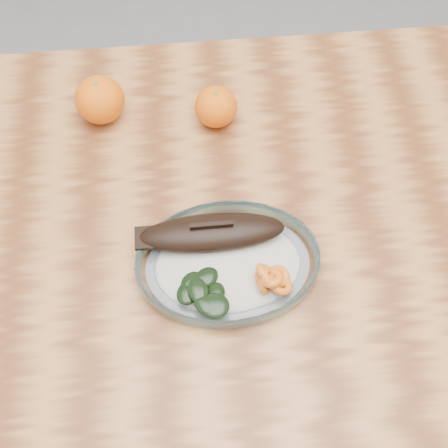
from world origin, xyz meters
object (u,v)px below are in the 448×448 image
object	(u,v)px
plated_meal	(227,261)
orange_left	(100,100)
dining_table	(230,264)
orange_right	(216,107)

from	to	relation	value
plated_meal	orange_left	xyz separation A→B (m)	(-0.18, 0.29, 0.02)
dining_table	plated_meal	world-z (taller)	plated_meal
plated_meal	orange_right	world-z (taller)	plated_meal
orange_left	orange_right	world-z (taller)	orange_left
dining_table	orange_left	size ratio (longest dim) A/B	15.19
dining_table	orange_right	bearing A→B (deg)	90.89
plated_meal	orange_right	bearing A→B (deg)	87.77
plated_meal	dining_table	bearing A→B (deg)	77.55
dining_table	orange_right	world-z (taller)	orange_right
plated_meal	orange_left	distance (m)	0.34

